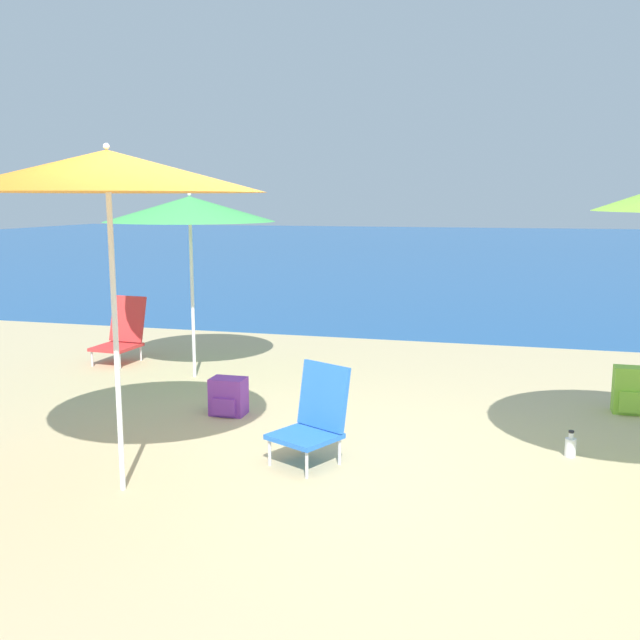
{
  "coord_description": "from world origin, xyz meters",
  "views": [
    {
      "loc": [
        1.45,
        -4.55,
        1.93
      ],
      "look_at": [
        0.05,
        0.74,
        1.0
      ],
      "focal_mm": 40.0,
      "sensor_mm": 36.0,
      "label": 1
    }
  ],
  "objects_px": {
    "beach_chair_red": "(122,333)",
    "backpack_lime": "(629,391)",
    "backpack_purple": "(228,397)",
    "water_bottle": "(570,446)",
    "beach_umbrella_green": "(190,209)",
    "beach_umbrella_orange": "(107,171)",
    "beach_chair_blue": "(315,416)"
  },
  "relations": [
    {
      "from": "beach_chair_red",
      "to": "beach_chair_blue",
      "type": "bearing_deg",
      "value": -36.19
    },
    {
      "from": "beach_umbrella_orange",
      "to": "beach_chair_blue",
      "type": "distance_m",
      "value": 2.23
    },
    {
      "from": "beach_umbrella_green",
      "to": "water_bottle",
      "type": "xyz_separation_m",
      "value": [
        3.8,
        -1.54,
        -1.74
      ]
    },
    {
      "from": "backpack_purple",
      "to": "water_bottle",
      "type": "height_order",
      "value": "backpack_purple"
    },
    {
      "from": "beach_chair_blue",
      "to": "water_bottle",
      "type": "xyz_separation_m",
      "value": [
        1.85,
        0.59,
        -0.27
      ]
    },
    {
      "from": "beach_umbrella_orange",
      "to": "beach_chair_blue",
      "type": "bearing_deg",
      "value": 36.97
    },
    {
      "from": "backpack_purple",
      "to": "water_bottle",
      "type": "bearing_deg",
      "value": -6.58
    },
    {
      "from": "backpack_purple",
      "to": "backpack_lime",
      "type": "height_order",
      "value": "backpack_lime"
    },
    {
      "from": "beach_umbrella_green",
      "to": "beach_chair_red",
      "type": "xyz_separation_m",
      "value": [
        -1.15,
        0.48,
        -1.47
      ]
    },
    {
      "from": "beach_umbrella_orange",
      "to": "backpack_purple",
      "type": "distance_m",
      "value": 2.62
    },
    {
      "from": "beach_umbrella_orange",
      "to": "beach_chair_red",
      "type": "bearing_deg",
      "value": 119.94
    },
    {
      "from": "beach_umbrella_orange",
      "to": "backpack_lime",
      "type": "height_order",
      "value": "beach_umbrella_orange"
    },
    {
      "from": "beach_umbrella_green",
      "to": "backpack_purple",
      "type": "xyz_separation_m",
      "value": [
        0.88,
        -1.2,
        -1.66
      ]
    },
    {
      "from": "beach_chair_red",
      "to": "backpack_lime",
      "type": "relative_size",
      "value": 1.79
    },
    {
      "from": "beach_umbrella_green",
      "to": "beach_umbrella_orange",
      "type": "height_order",
      "value": "beach_umbrella_orange"
    },
    {
      "from": "beach_chair_red",
      "to": "backpack_purple",
      "type": "distance_m",
      "value": 2.65
    },
    {
      "from": "beach_umbrella_green",
      "to": "beach_chair_blue",
      "type": "distance_m",
      "value": 3.23
    },
    {
      "from": "beach_chair_red",
      "to": "backpack_lime",
      "type": "bearing_deg",
      "value": -3.37
    },
    {
      "from": "beach_chair_blue",
      "to": "beach_chair_red",
      "type": "distance_m",
      "value": 4.05
    },
    {
      "from": "beach_umbrella_orange",
      "to": "backpack_lime",
      "type": "distance_m",
      "value": 4.87
    },
    {
      "from": "water_bottle",
      "to": "beach_umbrella_orange",
      "type": "bearing_deg",
      "value": -154.33
    },
    {
      "from": "beach_chair_red",
      "to": "backpack_lime",
      "type": "distance_m",
      "value": 5.6
    },
    {
      "from": "beach_umbrella_green",
      "to": "beach_umbrella_orange",
      "type": "distance_m",
      "value": 3.09
    },
    {
      "from": "beach_chair_blue",
      "to": "backpack_lime",
      "type": "relative_size",
      "value": 1.68
    },
    {
      "from": "beach_chair_red",
      "to": "beach_umbrella_green",
      "type": "bearing_deg",
      "value": -18.78
    },
    {
      "from": "beach_chair_blue",
      "to": "backpack_purple",
      "type": "xyz_separation_m",
      "value": [
        -1.06,
        0.92,
        -0.19
      ]
    },
    {
      "from": "beach_chair_blue",
      "to": "backpack_lime",
      "type": "distance_m",
      "value": 3.11
    },
    {
      "from": "backpack_lime",
      "to": "water_bottle",
      "type": "xyz_separation_m",
      "value": [
        -0.6,
        -1.31,
        -0.13
      ]
    },
    {
      "from": "beach_umbrella_orange",
      "to": "backpack_purple",
      "type": "xyz_separation_m",
      "value": [
        0.05,
        1.76,
        -1.93
      ]
    },
    {
      "from": "beach_chair_red",
      "to": "water_bottle",
      "type": "xyz_separation_m",
      "value": [
        4.95,
        -2.02,
        -0.27
      ]
    },
    {
      "from": "beach_umbrella_orange",
      "to": "beach_chair_red",
      "type": "distance_m",
      "value": 4.34
    },
    {
      "from": "beach_umbrella_green",
      "to": "backpack_purple",
      "type": "bearing_deg",
      "value": -53.67
    }
  ]
}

